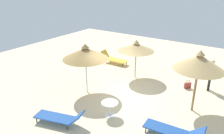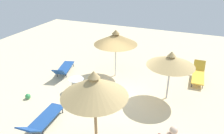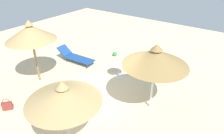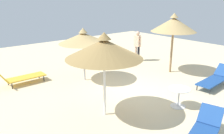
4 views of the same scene
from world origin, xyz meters
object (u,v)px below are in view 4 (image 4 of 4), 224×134
at_px(side_table_round, 179,94).
at_px(person_standing_far_left, 137,44).
at_px(parasol_umbrella_edge, 83,38).
at_px(lounge_chair_near_left, 20,77).
at_px(lounge_chair_center, 215,78).
at_px(parasol_umbrella_far_right, 174,25).
at_px(handbag, 130,62).
at_px(parasol_umbrella_near_right, 104,49).
at_px(lounge_chair_back, 202,134).

bearing_deg(side_table_round, person_standing_far_left, -121.50).
distance_m(parasol_umbrella_edge, lounge_chair_near_left, 3.20).
bearing_deg(lounge_chair_center, person_standing_far_left, -92.78).
bearing_deg(parasol_umbrella_far_right, handbag, -68.59).
xyz_separation_m(parasol_umbrella_edge, side_table_round, (-1.06, 4.29, -1.47)).
bearing_deg(parasol_umbrella_near_right, lounge_chair_near_left, -74.36).
relative_size(lounge_chair_center, person_standing_far_left, 1.29).
bearing_deg(lounge_chair_back, side_table_round, -129.57).
bearing_deg(person_standing_far_left, lounge_chair_near_left, -4.65).
bearing_deg(parasol_umbrella_near_right, side_table_round, 152.91).
xyz_separation_m(lounge_chair_near_left, person_standing_far_left, (-6.62, 0.54, 0.68)).
distance_m(parasol_umbrella_far_right, lounge_chair_near_left, 7.41).
distance_m(lounge_chair_center, handbag, 4.50).
bearing_deg(parasol_umbrella_far_right, person_standing_far_left, -94.09).
height_order(parasol_umbrella_near_right, parasol_umbrella_far_right, parasol_umbrella_far_right).
distance_m(person_standing_far_left, side_table_round, 5.92).
distance_m(parasol_umbrella_near_right, person_standing_far_left, 6.72).
relative_size(parasol_umbrella_near_right, handbag, 5.18).
relative_size(lounge_chair_back, person_standing_far_left, 1.28).
distance_m(lounge_chair_near_left, lounge_chair_center, 8.37).
distance_m(parasol_umbrella_near_right, handbag, 5.90).
height_order(lounge_chair_back, person_standing_far_left, person_standing_far_left).
relative_size(parasol_umbrella_near_right, person_standing_far_left, 1.52).
relative_size(parasol_umbrella_near_right, parasol_umbrella_edge, 1.13).
bearing_deg(parasol_umbrella_far_right, side_table_round, 40.81).
xyz_separation_m(lounge_chair_near_left, lounge_chair_center, (-6.38, 5.42, -0.01)).
xyz_separation_m(parasol_umbrella_near_right, lounge_chair_center, (-5.15, 1.03, -1.84)).
height_order(parasol_umbrella_near_right, person_standing_far_left, parasol_umbrella_near_right).
height_order(parasol_umbrella_far_right, lounge_chair_center, parasol_umbrella_far_right).
xyz_separation_m(lounge_chair_back, person_standing_far_left, (-4.45, -6.68, 0.69)).
relative_size(handbag, side_table_round, 0.69).
height_order(parasol_umbrella_edge, lounge_chair_center, parasol_umbrella_edge).
bearing_deg(parasol_umbrella_edge, lounge_chair_near_left, -27.32).
distance_m(lounge_chair_back, side_table_round, 2.15).
height_order(lounge_chair_center, side_table_round, lounge_chair_center).
distance_m(parasol_umbrella_edge, handbag, 3.61).
distance_m(lounge_chair_near_left, handbag, 5.71).
relative_size(parasol_umbrella_near_right, lounge_chair_near_left, 1.33).
relative_size(lounge_chair_center, lounge_chair_back, 1.01).
bearing_deg(lounge_chair_center, parasol_umbrella_near_right, -11.33).
relative_size(parasol_umbrella_edge, lounge_chair_center, 1.04).
bearing_deg(parasol_umbrella_near_right, handbag, -142.30).
height_order(parasol_umbrella_near_right, parasol_umbrella_edge, parasol_umbrella_near_right).
relative_size(lounge_chair_near_left, handbag, 3.88).
relative_size(lounge_chair_near_left, person_standing_far_left, 1.14).
bearing_deg(lounge_chair_back, parasol_umbrella_near_right, -71.71).
bearing_deg(parasol_umbrella_edge, lounge_chair_center, 133.32).
bearing_deg(person_standing_far_left, parasol_umbrella_far_right, 85.91).
xyz_separation_m(handbag, side_table_round, (2.09, 4.58, 0.28)).
xyz_separation_m(lounge_chair_center, person_standing_far_left, (-0.24, -4.88, 0.69)).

